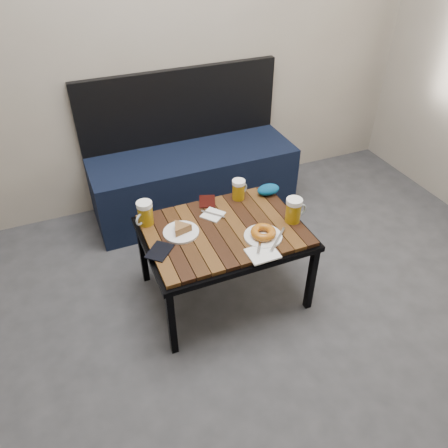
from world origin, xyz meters
name	(u,v)px	position (x,y,z in m)	size (l,w,h in m)	color
ground	(278,434)	(0.00, 0.00, 0.00)	(4.00, 4.00, 0.00)	#2D2D30
bench	(193,174)	(0.24, 1.76, 0.27)	(1.40, 0.50, 0.95)	black
cafe_table	(224,235)	(0.11, 0.87, 0.43)	(0.84, 0.62, 0.47)	black
beer_mug_left	(145,213)	(-0.25, 1.06, 0.54)	(0.12, 0.11, 0.13)	#98710C
beer_mug_centre	(239,189)	(0.29, 1.09, 0.53)	(0.11, 0.09, 0.12)	#98710C
beer_mug_right	(294,210)	(0.47, 0.79, 0.54)	(0.12, 0.09, 0.14)	#98710C
plate_pie	(181,230)	(-0.11, 0.91, 0.49)	(0.18, 0.18, 0.05)	white
plate_bagel	(263,234)	(0.26, 0.72, 0.49)	(0.23, 0.23, 0.05)	white
napkin_left	(213,215)	(0.10, 0.99, 0.48)	(0.15, 0.15, 0.01)	white
napkin_right	(263,254)	(0.20, 0.61, 0.48)	(0.15, 0.12, 0.01)	white
passport_navy	(160,251)	(-0.25, 0.82, 0.48)	(0.10, 0.14, 0.01)	black
passport_burgundy	(207,201)	(0.12, 1.13, 0.47)	(0.09, 0.12, 0.01)	black
knit_pouch	(268,190)	(0.47, 1.07, 0.50)	(0.13, 0.09, 0.06)	navy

